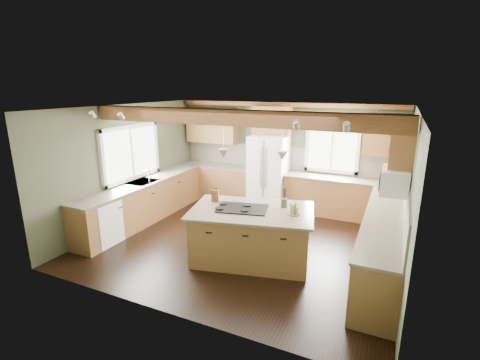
% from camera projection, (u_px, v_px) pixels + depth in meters
% --- Properties ---
extents(floor, '(5.60, 5.60, 0.00)m').
position_uv_depth(floor, '(245.00, 241.00, 6.89)').
color(floor, black).
rests_on(floor, ground).
extents(ceiling, '(5.60, 5.60, 0.00)m').
position_uv_depth(ceiling, '(245.00, 107.00, 6.20)').
color(ceiling, silver).
rests_on(ceiling, wall_back).
extents(wall_back, '(5.60, 0.00, 5.60)m').
position_uv_depth(wall_back, '(285.00, 155.00, 8.74)').
color(wall_back, '#414732').
rests_on(wall_back, ground).
extents(wall_left, '(0.00, 5.00, 5.00)m').
position_uv_depth(wall_left, '(129.00, 164.00, 7.68)').
color(wall_left, '#414732').
rests_on(wall_left, ground).
extents(wall_right, '(0.00, 5.00, 5.00)m').
position_uv_depth(wall_right, '(409.00, 197.00, 5.41)').
color(wall_right, '#414732').
rests_on(wall_right, ground).
extents(ceiling_beam, '(5.55, 0.26, 0.26)m').
position_uv_depth(ceiling_beam, '(230.00, 118.00, 5.72)').
color(ceiling_beam, '#552C18').
rests_on(ceiling_beam, ceiling).
extents(soffit_trim, '(5.55, 0.20, 0.10)m').
position_uv_depth(soffit_trim, '(286.00, 104.00, 8.32)').
color(soffit_trim, '#552C18').
rests_on(soffit_trim, ceiling).
extents(backsplash_back, '(5.58, 0.03, 0.58)m').
position_uv_depth(backsplash_back, '(285.00, 158.00, 8.75)').
color(backsplash_back, brown).
rests_on(backsplash_back, wall_back).
extents(backsplash_right, '(0.03, 3.70, 0.58)m').
position_uv_depth(backsplash_right, '(407.00, 201.00, 5.49)').
color(backsplash_right, brown).
rests_on(backsplash_right, wall_right).
extents(base_cab_back_left, '(2.02, 0.60, 0.88)m').
position_uv_depth(base_cab_back_left, '(217.00, 182.00, 9.42)').
color(base_cab_back_left, brown).
rests_on(base_cab_back_left, floor).
extents(counter_back_left, '(2.06, 0.64, 0.04)m').
position_uv_depth(counter_back_left, '(217.00, 166.00, 9.30)').
color(counter_back_left, '#433C31').
rests_on(counter_back_left, base_cab_back_left).
extents(base_cab_back_right, '(2.62, 0.60, 0.88)m').
position_uv_depth(base_cab_back_right, '(341.00, 198.00, 8.10)').
color(base_cab_back_right, brown).
rests_on(base_cab_back_right, floor).
extents(counter_back_right, '(2.66, 0.64, 0.04)m').
position_uv_depth(counter_back_right, '(343.00, 179.00, 7.98)').
color(counter_back_right, '#433C31').
rests_on(counter_back_right, base_cab_back_right).
extents(base_cab_left, '(0.60, 3.70, 0.88)m').
position_uv_depth(base_cab_left, '(144.00, 202.00, 7.83)').
color(base_cab_left, brown).
rests_on(base_cab_left, floor).
extents(counter_left, '(0.64, 3.74, 0.04)m').
position_uv_depth(counter_left, '(143.00, 182.00, 7.71)').
color(counter_left, '#433C31').
rests_on(counter_left, base_cab_left).
extents(base_cab_right, '(0.60, 3.70, 0.88)m').
position_uv_depth(base_cab_right, '(382.00, 243.00, 5.81)').
color(base_cab_right, brown).
rests_on(base_cab_right, floor).
extents(counter_right, '(0.64, 3.74, 0.04)m').
position_uv_depth(counter_right, '(385.00, 217.00, 5.68)').
color(counter_right, '#433C31').
rests_on(counter_right, base_cab_right).
extents(upper_cab_back_left, '(1.40, 0.35, 0.90)m').
position_uv_depth(upper_cab_back_left, '(212.00, 126.00, 9.22)').
color(upper_cab_back_left, brown).
rests_on(upper_cab_back_left, wall_back).
extents(upper_cab_over_fridge, '(0.96, 0.35, 0.70)m').
position_uv_depth(upper_cab_over_fridge, '(272.00, 121.00, 8.48)').
color(upper_cab_over_fridge, brown).
rests_on(upper_cab_over_fridge, wall_back).
extents(upper_cab_right, '(0.35, 2.20, 0.90)m').
position_uv_depth(upper_cab_right, '(402.00, 146.00, 6.10)').
color(upper_cab_right, brown).
rests_on(upper_cab_right, wall_right).
extents(upper_cab_back_corner, '(0.90, 0.35, 0.90)m').
position_uv_depth(upper_cab_back_corner, '(386.00, 135.00, 7.48)').
color(upper_cab_back_corner, brown).
rests_on(upper_cab_back_corner, wall_back).
extents(window_left, '(0.04, 1.60, 1.05)m').
position_uv_depth(window_left, '(131.00, 153.00, 7.65)').
color(window_left, white).
rests_on(window_left, wall_left).
extents(window_back, '(1.10, 0.04, 1.00)m').
position_uv_depth(window_back, '(332.00, 148.00, 8.19)').
color(window_back, white).
rests_on(window_back, wall_back).
extents(sink, '(0.50, 0.65, 0.03)m').
position_uv_depth(sink, '(143.00, 182.00, 7.71)').
color(sink, '#262628').
rests_on(sink, counter_left).
extents(faucet, '(0.02, 0.02, 0.28)m').
position_uv_depth(faucet, '(149.00, 177.00, 7.59)').
color(faucet, '#B2B2B7').
rests_on(faucet, sink).
extents(dishwasher, '(0.60, 0.60, 0.84)m').
position_uv_depth(dishwasher, '(100.00, 222.00, 6.69)').
color(dishwasher, white).
rests_on(dishwasher, floor).
extents(oven, '(0.60, 0.72, 0.84)m').
position_uv_depth(oven, '(376.00, 282.00, 4.67)').
color(oven, white).
rests_on(oven, floor).
extents(microwave, '(0.40, 0.70, 0.38)m').
position_uv_depth(microwave, '(395.00, 181.00, 5.39)').
color(microwave, white).
rests_on(microwave, wall_right).
extents(pendant_left, '(0.18, 0.18, 0.16)m').
position_uv_depth(pendant_left, '(224.00, 154.00, 5.81)').
color(pendant_left, '#B2B2B7').
rests_on(pendant_left, ceiling).
extents(pendant_right, '(0.18, 0.18, 0.16)m').
position_uv_depth(pendant_right, '(282.00, 156.00, 5.62)').
color(pendant_right, '#B2B2B7').
rests_on(pendant_right, ceiling).
extents(refrigerator, '(0.90, 0.74, 1.80)m').
position_uv_depth(refrigerator, '(268.00, 172.00, 8.63)').
color(refrigerator, white).
rests_on(refrigerator, floor).
extents(island, '(2.18, 1.61, 0.88)m').
position_uv_depth(island, '(252.00, 235.00, 6.09)').
color(island, brown).
rests_on(island, floor).
extents(island_top, '(2.33, 1.77, 0.04)m').
position_uv_depth(island_top, '(252.00, 211.00, 5.97)').
color(island_top, '#433C31').
rests_on(island_top, island).
extents(cooktop, '(0.95, 0.74, 0.02)m').
position_uv_depth(cooktop, '(243.00, 208.00, 5.99)').
color(cooktop, black).
rests_on(cooktop, island_top).
extents(knife_block, '(0.15, 0.13, 0.22)m').
position_uv_depth(knife_block, '(215.00, 196.00, 6.36)').
color(knife_block, brown).
rests_on(knife_block, island_top).
extents(utensil_crock, '(0.16, 0.16, 0.15)m').
position_uv_depth(utensil_crock, '(284.00, 203.00, 6.07)').
color(utensil_crock, '#3D3331').
rests_on(utensil_crock, island_top).
extents(bottle_tray, '(0.23, 0.23, 0.20)m').
position_uv_depth(bottle_tray, '(293.00, 209.00, 5.72)').
color(bottle_tray, '#5A341B').
rests_on(bottle_tray, island_top).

